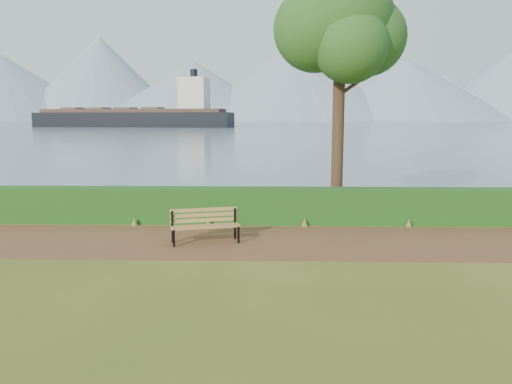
{
  "coord_description": "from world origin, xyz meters",
  "views": [
    {
      "loc": [
        0.59,
        -11.65,
        3.02
      ],
      "look_at": [
        0.26,
        1.2,
        1.1
      ],
      "focal_mm": 35.0,
      "sensor_mm": 36.0,
      "label": 1
    }
  ],
  "objects": [
    {
      "name": "bench",
      "position": [
        -0.96,
        0.19,
        0.48
      ],
      "size": [
        1.72,
        0.91,
        0.83
      ],
      "rotation": [
        0.0,
        0.0,
        0.27
      ],
      "color": "black",
      "rests_on": "ground"
    },
    {
      "name": "path",
      "position": [
        0.0,
        0.3,
        0.01
      ],
      "size": [
        40.0,
        3.4,
        0.01
      ],
      "primitive_type": "cube",
      "color": "brown",
      "rests_on": "ground"
    },
    {
      "name": "tree",
      "position": [
        2.7,
        3.78,
        5.78
      ],
      "size": [
        4.02,
        3.31,
        7.78
      ],
      "rotation": [
        0.0,
        0.0,
        -0.1
      ],
      "color": "#341F15",
      "rests_on": "ground"
    },
    {
      "name": "cargo_ship",
      "position": [
        -41.43,
        150.17,
        2.97
      ],
      "size": [
        66.31,
        20.39,
        19.89
      ],
      "rotation": [
        0.0,
        0.0,
        -0.16
      ],
      "color": "black",
      "rests_on": "ground"
    },
    {
      "name": "mountains",
      "position": [
        -9.17,
        406.05,
        27.7
      ],
      "size": [
        585.0,
        190.0,
        70.0
      ],
      "color": "#788CA1",
      "rests_on": "ground"
    },
    {
      "name": "hedge",
      "position": [
        0.0,
        2.6,
        0.5
      ],
      "size": [
        32.0,
        0.85,
        1.0
      ],
      "primitive_type": "cube",
      "color": "#154814",
      "rests_on": "ground"
    },
    {
      "name": "water",
      "position": [
        0.0,
        260.0,
        0.01
      ],
      "size": [
        700.0,
        510.0,
        0.0
      ],
      "primitive_type": "cube",
      "color": "#475D73",
      "rests_on": "ground"
    },
    {
      "name": "ground",
      "position": [
        0.0,
        0.0,
        0.0
      ],
      "size": [
        140.0,
        140.0,
        0.0
      ],
      "primitive_type": "plane",
      "color": "#405217",
      "rests_on": "ground"
    }
  ]
}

